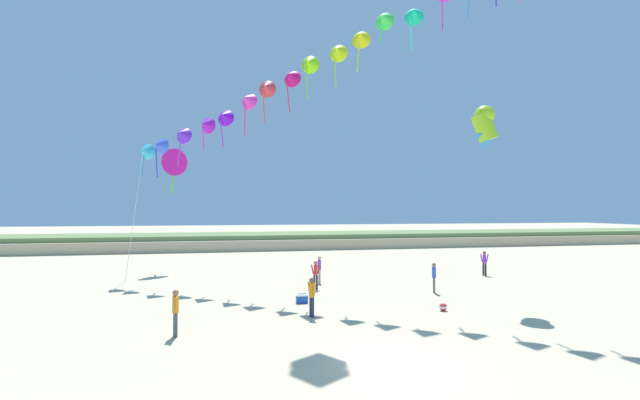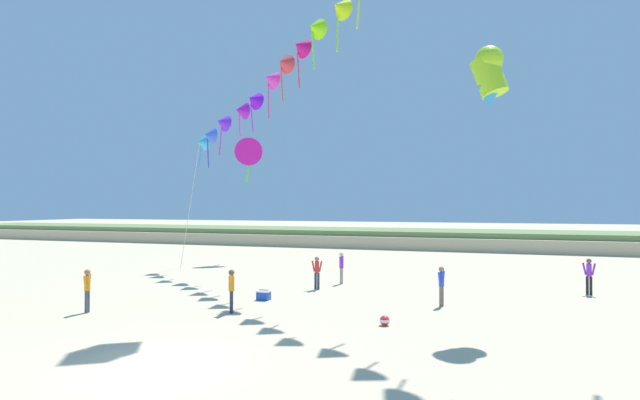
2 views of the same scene
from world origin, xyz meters
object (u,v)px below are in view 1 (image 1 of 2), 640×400
person_near_left (175,309)px  person_far_left (316,273)px  large_kite_mid_trail (485,126)px  person_mid_center (319,267)px  beach_ball (443,307)px  person_near_right (312,294)px  beach_cooler (302,299)px  person_far_right (484,261)px  person_far_center (434,275)px  large_kite_outer_drift (173,162)px

person_near_left → person_far_left: bearing=49.8°
large_kite_mid_trail → person_mid_center: bearing=139.6°
person_mid_center → person_far_left: size_ratio=1.03×
large_kite_mid_trail → beach_ball: 9.83m
person_near_right → beach_cooler: size_ratio=2.97×
person_far_left → beach_cooler: person_far_left is taller
person_far_right → person_far_center: bearing=-141.6°
person_mid_center → large_kite_outer_drift: 15.40m
person_near_left → person_far_right: person_far_right is taller
person_near_right → large_kite_outer_drift: (-8.08, 17.31, 7.46)m
person_near_left → beach_cooler: person_near_left is taller
person_near_left → large_kite_mid_trail: size_ratio=0.74×
person_far_right → beach_ball: size_ratio=4.77×
person_mid_center → person_far_center: size_ratio=1.02×
person_far_center → large_kite_mid_trail: 8.62m
person_far_right → person_near_right: bearing=-147.3°
person_near_right → person_mid_center: size_ratio=1.00×
beach_ball → person_near_right: bearing=179.1°
person_near_right → person_far_right: (14.17, 9.09, 0.01)m
person_near_left → person_near_right: 5.73m
person_mid_center → beach_ball: bearing=-64.4°
large_kite_mid_trail → beach_ball: (-3.53, -2.07, -8.94)m
person_far_right → person_far_center: size_ratio=1.03×
person_mid_center → beach_cooler: 5.97m
person_far_right → beach_ball: 12.22m
person_far_center → large_kite_mid_trail: bearing=-46.4°
person_mid_center → person_far_center: 7.22m
person_near_right → beach_ball: bearing=-0.9°
large_kite_mid_trail → beach_ball: large_kite_mid_trail is taller
beach_cooler → person_far_left: bearing=68.3°
person_far_left → person_far_center: (6.36, -2.30, 0.00)m
person_far_center → beach_cooler: 7.83m
person_near_right → beach_ball: size_ratio=4.74×
person_near_right → person_far_left: person_near_right is taller
person_near_right → person_far_center: person_near_right is taller
person_near_left → person_far_right: (19.61, 10.88, 0.00)m
person_far_left → beach_ball: person_far_left is taller
person_near_left → large_kite_outer_drift: bearing=97.9°
person_far_left → beach_cooler: (-1.36, -3.41, -0.75)m
person_far_right → beach_cooler: (-14.13, -6.20, -0.79)m
person_far_left → person_far_right: 13.07m
person_near_left → beach_cooler: 7.25m
person_far_left → person_mid_center: bearing=72.8°
person_near_left → person_far_center: bearing=23.7°
person_near_right → person_far_right: size_ratio=0.99×
person_mid_center → person_near_left: bearing=-126.2°
person_far_center → beach_cooler: person_far_center is taller
person_mid_center → beach_cooler: (-2.02, -5.56, -0.78)m
person_far_center → beach_ball: 4.47m
person_near_right → large_kite_outer_drift: 20.51m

